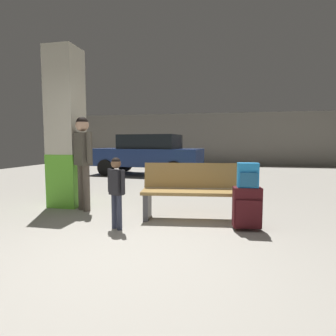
{
  "coord_description": "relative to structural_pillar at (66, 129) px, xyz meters",
  "views": [
    {
      "loc": [
        1.12,
        -2.73,
        1.23
      ],
      "look_at": [
        0.28,
        1.3,
        0.85
      ],
      "focal_mm": 30.17,
      "sensor_mm": 36.0,
      "label": 1
    }
  ],
  "objects": [
    {
      "name": "ground_plane",
      "position": [
        1.89,
        1.83,
        -1.53
      ],
      "size": [
        18.0,
        18.0,
        0.1
      ],
      "primitive_type": "cube",
      "color": "gray"
    },
    {
      "name": "garage_back_wall",
      "position": [
        1.89,
        10.69,
        -0.08
      ],
      "size": [
        18.0,
        0.12,
        2.8
      ],
      "primitive_type": "cube",
      "color": "gray",
      "rests_on": "ground_plane"
    },
    {
      "name": "structural_pillar",
      "position": [
        0.0,
        0.0,
        0.0
      ],
      "size": [
        0.57,
        0.57,
        2.98
      ],
      "color": "#66C633",
      "rests_on": "ground_plane"
    },
    {
      "name": "bench",
      "position": [
        2.48,
        -0.44,
        -1.04
      ],
      "size": [
        1.65,
        0.72,
        0.89
      ],
      "color": "#9E7A42",
      "rests_on": "ground_plane"
    },
    {
      "name": "suitcase",
      "position": [
        3.3,
        -0.9,
        -1.16
      ],
      "size": [
        0.4,
        0.27,
        0.6
      ],
      "color": "#471419",
      "rests_on": "ground_plane"
    },
    {
      "name": "backpack_bright",
      "position": [
        3.3,
        -0.9,
        -0.71
      ],
      "size": [
        0.29,
        0.21,
        0.34
      ],
      "color": "#268CD8",
      "rests_on": "suitcase"
    },
    {
      "name": "child",
      "position": [
        1.5,
        -1.22,
        -0.85
      ],
      "size": [
        0.31,
        0.26,
        1.02
      ],
      "color": "#33384C",
      "rests_on": "ground_plane"
    },
    {
      "name": "adult",
      "position": [
        0.5,
        -0.29,
        -0.45
      ],
      "size": [
        0.49,
        0.37,
        1.67
      ],
      "color": "brown",
      "rests_on": "ground_plane"
    },
    {
      "name": "parked_car_far",
      "position": [
        0.07,
        5.38,
        -0.67
      ],
      "size": [
        4.23,
        2.07,
        1.51
      ],
      "color": "navy",
      "rests_on": "ground_plane"
    }
  ]
}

